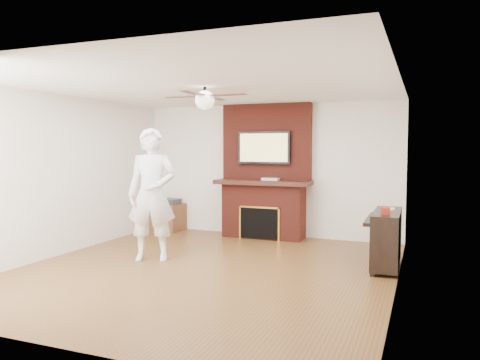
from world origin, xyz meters
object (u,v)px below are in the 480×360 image
at_px(person, 152,194).
at_px(piano, 386,237).
at_px(fireplace, 265,184).
at_px(side_table, 168,216).

xyz_separation_m(person, piano, (3.29, 0.83, -0.56)).
bearing_deg(fireplace, person, -112.81).
height_order(fireplace, piano, fireplace).
distance_m(side_table, piano, 4.58).
height_order(fireplace, person, fireplace).
bearing_deg(person, side_table, 93.88).
xyz_separation_m(fireplace, side_table, (-2.04, -0.07, -0.70)).
relative_size(fireplace, side_table, 3.88).
height_order(fireplace, side_table, fireplace).
bearing_deg(fireplace, side_table, -178.12).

